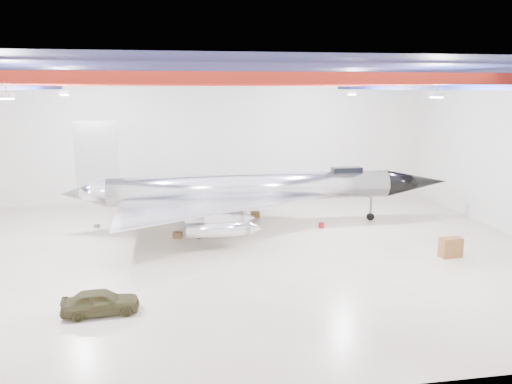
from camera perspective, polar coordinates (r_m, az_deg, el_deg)
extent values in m
plane|color=#C1B199|center=(31.14, -3.49, -6.97)|extent=(40.00, 40.00, 0.00)
plane|color=silver|center=(44.67, -5.62, 5.94)|extent=(40.00, 0.00, 40.00)
plane|color=#0A0F38|center=(29.51, -3.76, 13.70)|extent=(40.00, 40.00, 0.00)
cube|color=maroon|center=(20.56, -1.15, 12.91)|extent=(39.50, 0.25, 0.50)
cube|color=maroon|center=(26.51, -3.08, 12.64)|extent=(39.50, 0.25, 0.50)
cube|color=maroon|center=(32.48, -4.29, 12.46)|extent=(39.50, 0.25, 0.50)
cube|color=maroon|center=(38.46, -5.13, 12.33)|extent=(39.50, 0.25, 0.50)
cube|color=#0E1754|center=(30.70, -27.05, 10.72)|extent=(0.25, 29.50, 0.40)
cube|color=#0E1754|center=(32.95, 17.95, 11.40)|extent=(0.25, 29.50, 0.40)
cube|color=silver|center=(24.38, -26.62, 9.87)|extent=(0.55, 0.55, 0.25)
cube|color=silver|center=(26.71, 19.96, 10.45)|extent=(0.55, 0.55, 0.25)
cube|color=silver|center=(36.03, -21.06, 10.54)|extent=(0.55, 0.55, 0.25)
cube|color=silver|center=(37.65, 10.91, 11.12)|extent=(0.55, 0.55, 0.25)
cylinder|color=silver|center=(36.38, -0.43, 0.48)|extent=(20.54, 2.17, 2.05)
cone|color=black|center=(40.46, 17.81, 1.07)|extent=(5.14, 2.08, 2.05)
cone|color=silver|center=(36.41, -19.08, -0.16)|extent=(3.09, 2.07, 2.05)
cube|color=silver|center=(35.83, -17.75, 4.08)|extent=(2.87, 0.14, 4.62)
cube|color=black|center=(38.00, 10.33, 2.43)|extent=(2.26, 0.83, 0.51)
cylinder|color=silver|center=(30.89, -4.37, -4.35)|extent=(3.91, 0.95, 0.92)
cylinder|color=silver|center=(33.35, -4.80, -3.14)|extent=(3.91, 0.95, 0.92)
cylinder|color=silver|center=(39.32, -5.59, -0.86)|extent=(3.91, 0.95, 0.92)
cylinder|color=silver|center=(41.82, -5.86, -0.10)|extent=(3.91, 0.95, 0.92)
cylinder|color=#59595B|center=(39.34, 12.98, -1.87)|extent=(0.18, 0.18, 1.85)
cylinder|color=black|center=(39.49, 12.93, -2.76)|extent=(0.58, 0.23, 0.57)
cylinder|color=#59595B|center=(33.91, -6.59, -3.82)|extent=(0.18, 0.18, 1.85)
cylinder|color=black|center=(34.09, -6.56, -4.85)|extent=(0.58, 0.23, 0.57)
cylinder|color=#59595B|center=(38.88, -7.03, -1.81)|extent=(0.18, 0.18, 1.85)
cylinder|color=black|center=(39.03, -7.01, -2.72)|extent=(0.58, 0.23, 0.57)
imported|color=#3D381E|center=(24.00, -17.36, -11.88)|extent=(3.50, 1.63, 1.16)
cube|color=brown|center=(32.36, 21.36, -5.93)|extent=(1.38, 0.79, 1.21)
cube|color=maroon|center=(38.05, -6.99, -3.33)|extent=(0.46, 0.40, 0.28)
cylinder|color=#59595B|center=(35.11, -4.10, -4.39)|extent=(0.59, 0.59, 0.48)
cube|color=olive|center=(39.45, -0.11, -2.56)|extent=(0.68, 0.56, 0.45)
cube|color=#59595B|center=(38.39, -17.71, -3.71)|extent=(0.40, 0.36, 0.23)
cylinder|color=maroon|center=(36.82, 7.48, -3.78)|extent=(0.42, 0.42, 0.37)
cube|color=olive|center=(34.45, -8.95, -4.88)|extent=(0.70, 0.62, 0.41)
cylinder|color=#59595B|center=(41.19, -5.94, -2.04)|extent=(0.50, 0.50, 0.41)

